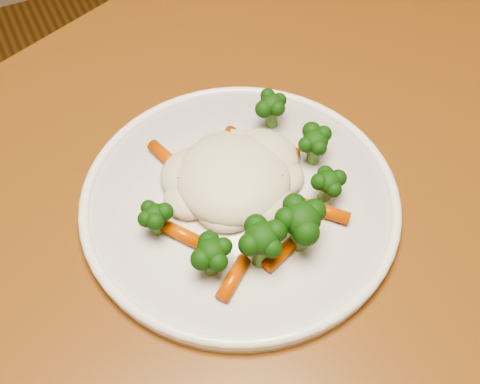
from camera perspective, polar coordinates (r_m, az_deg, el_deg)
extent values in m
cube|color=brown|center=(0.61, 9.46, 0.84)|extent=(1.36, 1.14, 0.04)
cube|color=brown|center=(1.31, 9.23, 11.19)|extent=(0.08, 0.08, 0.71)
cylinder|color=white|center=(0.56, 0.00, -0.89)|extent=(0.29, 0.29, 0.01)
ellipsoid|color=beige|center=(0.54, -0.70, 2.15)|extent=(0.13, 0.11, 0.05)
ellipsoid|color=black|center=(0.49, -2.67, -6.30)|extent=(0.04, 0.04, 0.04)
ellipsoid|color=black|center=(0.50, 2.07, -5.14)|extent=(0.05, 0.05, 0.04)
ellipsoid|color=black|center=(0.51, 5.73, -3.43)|extent=(0.05, 0.05, 0.05)
ellipsoid|color=black|center=(0.54, 8.30, 0.38)|extent=(0.04, 0.04, 0.03)
ellipsoid|color=black|center=(0.57, 7.06, 4.18)|extent=(0.04, 0.04, 0.03)
ellipsoid|color=black|center=(0.60, 2.97, 7.63)|extent=(0.04, 0.04, 0.03)
ellipsoid|color=black|center=(0.52, -7.98, -2.72)|extent=(0.03, 0.03, 0.03)
cylinder|color=#C44D04|center=(0.58, -6.86, 3.18)|extent=(0.03, 0.05, 0.01)
cylinder|color=#C44D04|center=(0.58, -1.40, 4.45)|extent=(0.04, 0.04, 0.01)
cylinder|color=#C44D04|center=(0.58, 3.73, 3.92)|extent=(0.04, 0.03, 0.01)
cylinder|color=#C44D04|center=(0.52, -5.84, -3.87)|extent=(0.04, 0.04, 0.01)
cylinder|color=#C44D04|center=(0.50, -0.66, -8.20)|extent=(0.04, 0.04, 0.01)
cylinder|color=#C44D04|center=(0.51, 3.84, -5.91)|extent=(0.04, 0.02, 0.01)
cylinder|color=#C44D04|center=(0.54, 7.87, -1.76)|extent=(0.04, 0.04, 0.01)
cylinder|color=#C44D04|center=(0.55, 1.94, 2.07)|extent=(0.03, 0.04, 0.01)
ellipsoid|color=brown|center=(0.55, 0.80, 2.73)|extent=(0.03, 0.03, 0.02)
ellipsoid|color=brown|center=(0.54, 2.35, 1.36)|extent=(0.02, 0.02, 0.02)
ellipsoid|color=brown|center=(0.53, -3.12, 0.63)|extent=(0.02, 0.02, 0.02)
cube|color=#D5BA8E|center=(0.57, -2.73, 4.27)|extent=(0.02, 0.02, 0.01)
cube|color=#D5BA8E|center=(0.57, -0.02, 5.02)|extent=(0.02, 0.02, 0.01)
cube|color=#D5BA8E|center=(0.55, -5.22, 1.76)|extent=(0.02, 0.02, 0.01)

